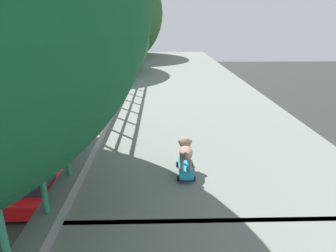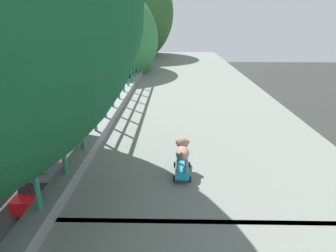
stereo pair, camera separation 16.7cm
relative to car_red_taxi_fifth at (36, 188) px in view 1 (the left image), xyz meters
The scene contains 9 objects.
overpass_deck 12.97m from the car_red_taxi_fifth, 56.44° to the right, with size 3.27×28.17×0.40m.
green_railing 12.46m from the car_red_taxi_fifth, 63.36° to the right, with size 0.20×26.76×1.20m.
car_red_taxi_fifth is the anchor object (origin of this frame).
car_grey_sixth 5.78m from the car_red_taxi_fifth, 129.16° to the left, with size 1.74×3.89×1.44m.
city_bus 18.04m from the car_red_taxi_fifth, 101.48° to the left, with size 2.61×11.79×3.31m.
roadside_tree_mid 7.72m from the car_red_taxi_fifth, 35.76° to the right, with size 4.61×4.61×9.30m.
roadside_tree_far 8.63m from the car_red_taxi_fifth, 36.27° to the left, with size 5.15×5.15×10.77m.
toy_skateboard 12.47m from the car_red_taxi_fifth, 56.65° to the right, with size 0.20×0.50×0.08m.
small_dog 12.55m from the car_red_taxi_fifth, 56.59° to the right, with size 0.15×0.37×0.30m.
Camera 1 is at (0.66, -2.32, 7.92)m, focal length 31.71 mm.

